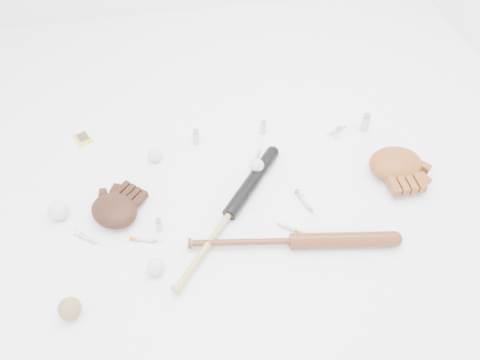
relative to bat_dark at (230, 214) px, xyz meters
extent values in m
plane|color=white|center=(0.04, 0.12, -0.03)|extent=(3.00, 3.00, 0.00)
cube|color=gold|center=(-0.59, 0.57, -0.03)|extent=(0.09, 0.11, 0.00)
cube|color=white|center=(0.15, 0.20, -0.01)|extent=(0.08, 0.08, 0.03)
sphere|color=silver|center=(0.15, 0.20, 0.03)|extent=(0.06, 0.06, 0.06)
sphere|color=silver|center=(-0.66, 0.13, 0.01)|extent=(0.08, 0.08, 0.08)
sphere|color=silver|center=(-0.27, 0.37, 0.00)|extent=(0.07, 0.07, 0.07)
sphere|color=silver|center=(-0.30, -0.19, 0.00)|extent=(0.07, 0.07, 0.07)
sphere|color=olive|center=(-0.60, -0.30, 0.01)|extent=(0.08, 0.08, 0.08)
cylinder|color=#B4BEC6|center=(0.24, 0.46, 0.01)|extent=(0.03, 0.03, 0.07)
cylinder|color=#B4BEC6|center=(0.56, 0.37, 0.00)|extent=(0.02, 0.02, 0.06)
cylinder|color=#B4BEC6|center=(-0.08, 0.44, 0.01)|extent=(0.03, 0.03, 0.08)
cylinder|color=#B4BEC6|center=(0.71, 0.39, 0.02)|extent=(0.04, 0.04, 0.09)
cylinder|color=#B4BEC6|center=(-0.28, 0.00, 0.00)|extent=(0.03, 0.03, 0.07)
camera|label=1|loc=(-0.16, -1.09, 1.49)|focal=35.00mm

